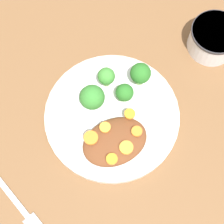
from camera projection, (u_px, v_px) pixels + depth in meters
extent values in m
plane|color=brown|center=(112.00, 118.00, 0.72)|extent=(4.00, 4.00, 0.00)
cylinder|color=silver|center=(112.00, 116.00, 0.71)|extent=(0.26, 0.26, 0.02)
torus|color=silver|center=(112.00, 115.00, 0.70)|extent=(0.25, 0.25, 0.01)
cylinder|color=silver|center=(213.00, 39.00, 0.75)|extent=(0.10, 0.10, 0.06)
cylinder|color=#333338|center=(217.00, 32.00, 0.73)|extent=(0.10, 0.10, 0.01)
cylinder|color=white|center=(216.00, 34.00, 0.73)|extent=(0.08, 0.08, 0.01)
ellipsoid|color=brown|center=(115.00, 142.00, 0.67)|extent=(0.12, 0.09, 0.03)
cylinder|color=#7FA85B|center=(140.00, 78.00, 0.72)|extent=(0.02, 0.02, 0.02)
sphere|color=#286B23|center=(141.00, 73.00, 0.70)|extent=(0.04, 0.04, 0.04)
cylinder|color=#7FA85B|center=(124.00, 97.00, 0.71)|extent=(0.01, 0.01, 0.02)
sphere|color=#286B23|center=(125.00, 93.00, 0.69)|extent=(0.03, 0.03, 0.03)
cylinder|color=#759E51|center=(106.00, 81.00, 0.72)|extent=(0.01, 0.01, 0.02)
sphere|color=#3D8433|center=(106.00, 76.00, 0.70)|extent=(0.03, 0.03, 0.03)
cylinder|color=#759E51|center=(93.00, 102.00, 0.70)|extent=(0.02, 0.02, 0.03)
sphere|color=#337A2D|center=(92.00, 97.00, 0.68)|extent=(0.05, 0.05, 0.05)
cylinder|color=orange|center=(112.00, 159.00, 0.65)|extent=(0.02, 0.02, 0.01)
cylinder|color=orange|center=(137.00, 131.00, 0.66)|extent=(0.02, 0.02, 0.01)
cylinder|color=orange|center=(126.00, 148.00, 0.65)|extent=(0.02, 0.02, 0.01)
cylinder|color=orange|center=(105.00, 127.00, 0.67)|extent=(0.02, 0.02, 0.01)
cylinder|color=orange|center=(91.00, 138.00, 0.66)|extent=(0.03, 0.03, 0.01)
cylinder|color=orange|center=(130.00, 114.00, 0.68)|extent=(0.02, 0.02, 0.01)
cube|color=#B7B7B7|center=(6.00, 189.00, 0.67)|extent=(0.05, 0.13, 0.01)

